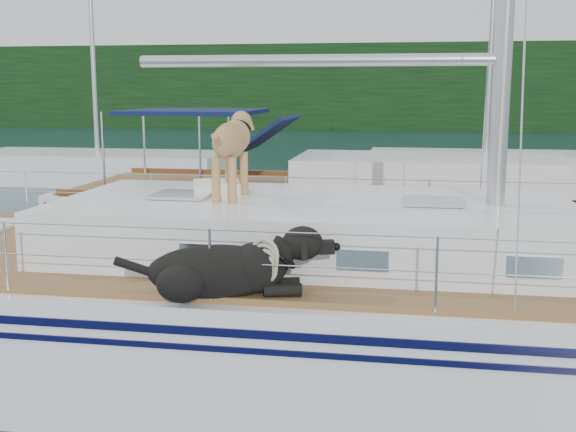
# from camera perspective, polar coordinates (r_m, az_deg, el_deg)

# --- Properties ---
(ground) EXTENTS (120.00, 120.00, 0.00)m
(ground) POSITION_cam_1_polar(r_m,az_deg,el_deg) (8.01, -3.85, -11.48)
(ground) COLOR black
(ground) RESTS_ON ground
(tree_line) EXTENTS (90.00, 3.00, 6.00)m
(tree_line) POSITION_cam_1_polar(r_m,az_deg,el_deg) (52.26, 8.12, 10.05)
(tree_line) COLOR black
(tree_line) RESTS_ON ground
(shore_bank) EXTENTS (92.00, 1.00, 1.20)m
(shore_bank) POSITION_cam_1_polar(r_m,az_deg,el_deg) (53.51, 8.10, 7.48)
(shore_bank) COLOR #595147
(shore_bank) RESTS_ON ground
(main_sailboat) EXTENTS (12.00, 3.99, 14.01)m
(main_sailboat) POSITION_cam_1_polar(r_m,az_deg,el_deg) (7.76, -3.27, -6.89)
(main_sailboat) COLOR white
(main_sailboat) RESTS_ON ground
(neighbor_sailboat) EXTENTS (11.00, 3.50, 13.30)m
(neighbor_sailboat) POSITION_cam_1_polar(r_m,az_deg,el_deg) (13.38, 6.43, 0.06)
(neighbor_sailboat) COLOR white
(neighbor_sailboat) RESTS_ON ground
(bg_boat_west) EXTENTS (8.00, 3.00, 11.65)m
(bg_boat_west) POSITION_cam_1_polar(r_m,az_deg,el_deg) (23.52, -14.77, 3.66)
(bg_boat_west) COLOR white
(bg_boat_west) RESTS_ON ground
(bg_boat_center) EXTENTS (7.20, 3.00, 11.65)m
(bg_boat_center) POSITION_cam_1_polar(r_m,az_deg,el_deg) (23.46, 15.31, 3.64)
(bg_boat_center) COLOR white
(bg_boat_center) RESTS_ON ground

